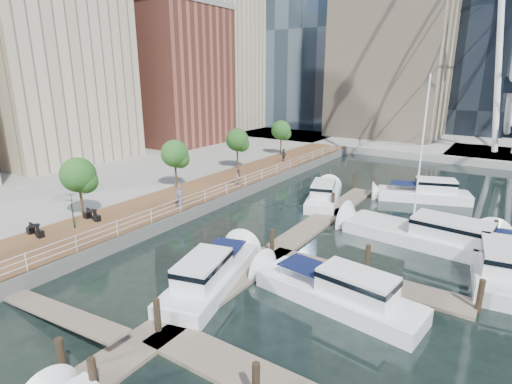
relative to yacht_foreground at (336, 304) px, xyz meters
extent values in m
plane|color=black|center=(-8.82, -4.83, 0.00)|extent=(520.00, 520.00, 0.00)
cube|color=brown|center=(-17.82, 10.17, 0.50)|extent=(6.00, 60.00, 1.00)
cube|color=#595954|center=(-14.82, 10.17, 0.50)|extent=(0.25, 60.00, 1.00)
cube|color=gray|center=(-44.82, 10.17, 0.50)|extent=(48.00, 90.00, 1.00)
cube|color=gray|center=(-8.82, 97.17, 0.50)|extent=(200.00, 114.00, 1.00)
cube|color=gray|center=(5.18, 47.17, 0.50)|extent=(14.00, 12.00, 1.00)
cube|color=#6D6051|center=(-5.82, 5.17, 0.10)|extent=(2.00, 32.00, 0.20)
cube|color=#6D6051|center=(0.18, 3.17, 0.10)|extent=(12.00, 2.00, 0.20)
cube|color=#6D6051|center=(0.18, 13.17, 0.10)|extent=(12.00, 2.00, 0.20)
cube|color=#BCAD8E|center=(-42.82, 11.17, 14.00)|extent=(14.00, 16.00, 26.00)
cube|color=brown|center=(-38.82, 29.17, 11.00)|extent=(12.00, 14.00, 20.00)
cube|color=#BCAD8E|center=(-44.82, 45.17, 15.00)|extent=(14.00, 16.00, 28.00)
cylinder|color=white|center=(2.68, 47.17, 14.00)|extent=(0.80, 0.80, 26.00)
cylinder|color=#3F2B1C|center=(-20.22, -0.83, 2.20)|extent=(0.20, 0.20, 2.40)
sphere|color=#265B1E|center=(-20.22, -0.83, 4.30)|extent=(2.60, 2.60, 2.60)
cylinder|color=#3F2B1C|center=(-20.22, 9.17, 2.20)|extent=(0.20, 0.20, 2.40)
sphere|color=#265B1E|center=(-20.22, 9.17, 4.30)|extent=(2.60, 2.60, 2.60)
cylinder|color=#3F2B1C|center=(-20.22, 19.17, 2.20)|extent=(0.20, 0.20, 2.40)
sphere|color=#265B1E|center=(-20.22, 19.17, 4.30)|extent=(2.60, 2.60, 2.60)
cylinder|color=#3F2B1C|center=(-20.22, 29.17, 2.20)|extent=(0.20, 0.20, 2.40)
sphere|color=#265B1E|center=(-20.22, 29.17, 4.30)|extent=(2.60, 2.60, 2.60)
imported|color=slate|center=(-15.64, 4.86, 1.93)|extent=(0.73, 0.53, 1.86)
imported|color=#816359|center=(-15.71, 13.03, 1.84)|extent=(0.89, 0.99, 1.68)
imported|color=#384046|center=(-17.53, 25.28, 1.82)|extent=(1.04, 0.78, 1.63)
imported|color=#103E1A|center=(-18.62, -2.62, 2.31)|extent=(3.37, 3.41, 2.63)
camera|label=1|loc=(6.54, -17.47, 11.38)|focal=28.00mm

